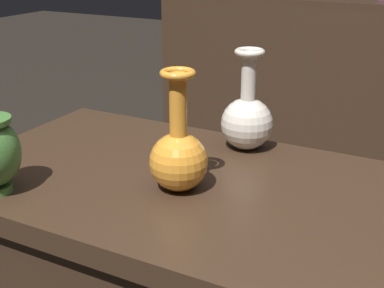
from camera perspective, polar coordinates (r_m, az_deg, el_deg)
name	(u,v)px	position (r m, az deg, el deg)	size (l,w,h in m)	color
back_display_shelf	(369,87)	(3.28, 18.73, 5.95)	(2.60, 0.40, 0.99)	#382619
vase_centerpiece	(179,155)	(1.11, -1.47, -1.16)	(0.13, 0.13, 0.27)	orange
vase_left_accent	(248,119)	(1.34, 6.16, 2.77)	(0.13, 0.13, 0.26)	silver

